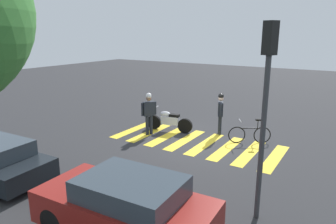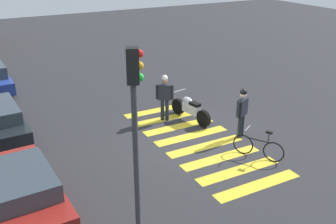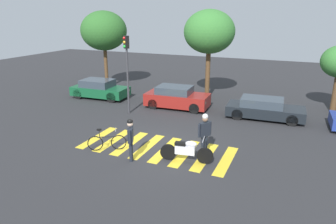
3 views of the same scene
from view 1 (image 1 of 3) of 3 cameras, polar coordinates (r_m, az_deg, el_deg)
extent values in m
plane|color=#2B2B2D|center=(12.69, 4.98, -5.50)|extent=(60.00, 60.00, 0.00)
cylinder|color=black|center=(14.22, -2.60, -1.88)|extent=(0.67, 0.25, 0.65)
cylinder|color=black|center=(13.67, 3.14, -2.56)|extent=(0.67, 0.25, 0.65)
cube|color=silver|center=(13.86, 0.40, -1.52)|extent=(0.84, 0.41, 0.36)
ellipsoid|color=silver|center=(13.88, -0.47, -0.35)|extent=(0.51, 0.32, 0.24)
cube|color=black|center=(13.73, 1.18, -0.65)|extent=(0.47, 0.31, 0.12)
cylinder|color=#A5A5AD|center=(14.01, -2.34, 0.84)|extent=(0.14, 0.62, 0.04)
torus|color=black|center=(12.72, 12.50, -4.12)|extent=(0.61, 0.38, 0.68)
torus|color=black|center=(12.95, 16.89, -4.08)|extent=(0.61, 0.38, 0.68)
cylinder|color=black|center=(12.74, 14.79, -2.90)|extent=(0.70, 0.43, 0.04)
cylinder|color=black|center=(12.77, 16.16, -2.17)|extent=(0.04, 0.04, 0.34)
cube|color=black|center=(12.72, 16.22, -1.39)|extent=(0.22, 0.19, 0.06)
cylinder|color=#99999E|center=(12.57, 13.10, -1.52)|extent=(0.26, 0.41, 0.03)
cylinder|color=#1E232D|center=(13.77, 9.46, -2.21)|extent=(0.14, 0.14, 0.84)
cylinder|color=#1E232D|center=(13.59, 9.49, -2.43)|extent=(0.14, 0.14, 0.84)
cube|color=#1E232D|center=(13.50, 9.60, 0.59)|extent=(0.39, 0.53, 0.59)
sphere|color=beige|center=(13.40, 9.68, 2.47)|extent=(0.23, 0.23, 0.23)
cylinder|color=#1E232D|center=(13.78, 9.55, 0.88)|extent=(0.09, 0.09, 0.56)
cylinder|color=#1E232D|center=(13.21, 9.65, 0.29)|extent=(0.09, 0.09, 0.56)
sphere|color=black|center=(13.38, 9.70, 2.90)|extent=(0.24, 0.24, 0.24)
cylinder|color=#1E232D|center=(13.43, -3.84, -2.43)|extent=(0.14, 0.14, 0.85)
cylinder|color=#1E232D|center=(13.50, -3.13, -2.34)|extent=(0.14, 0.14, 0.85)
cube|color=#1E232D|center=(13.27, -3.53, 0.62)|extent=(0.44, 0.52, 0.60)
sphere|color=#8C664C|center=(13.17, -3.56, 2.55)|extent=(0.23, 0.23, 0.23)
cylinder|color=#1E232D|center=(13.18, -4.74, 0.49)|extent=(0.09, 0.09, 0.57)
cylinder|color=#1E232D|center=(13.38, -2.34, 0.75)|extent=(0.09, 0.09, 0.57)
sphere|color=white|center=(13.15, -3.57, 3.00)|extent=(0.24, 0.24, 0.24)
cube|color=yellow|center=(11.70, 18.96, -7.99)|extent=(0.45, 2.84, 0.01)
cube|color=yellow|center=(11.90, 14.72, -7.28)|extent=(0.45, 2.84, 0.01)
cube|color=yellow|center=(12.17, 10.67, -6.55)|extent=(0.45, 2.84, 0.01)
cube|color=yellow|center=(12.50, 6.82, -5.84)|extent=(0.45, 2.84, 0.01)
cube|color=yellow|center=(12.88, 3.19, -5.14)|extent=(0.45, 2.84, 0.01)
cube|color=yellow|center=(13.32, -0.21, -4.46)|extent=(0.45, 2.84, 0.01)
cube|color=yellow|center=(13.79, -3.38, -3.81)|extent=(0.45, 2.84, 0.01)
cube|color=yellow|center=(14.31, -6.32, -3.20)|extent=(0.45, 2.84, 0.01)
cylinder|color=black|center=(7.57, -20.20, -18.27)|extent=(0.65, 0.25, 0.64)
cylinder|color=black|center=(8.47, -12.20, -13.97)|extent=(0.65, 0.25, 0.64)
cylinder|color=black|center=(7.20, 5.04, -19.22)|extent=(0.65, 0.25, 0.64)
cube|color=maroon|center=(7.10, -8.01, -17.60)|extent=(4.02, 1.94, 0.75)
cube|color=#333D47|center=(6.70, -6.81, -13.73)|extent=(2.20, 1.64, 0.45)
cube|color=#F2EDCC|center=(7.92, -22.16, -14.07)|extent=(0.09, 0.20, 0.12)
cube|color=#F2EDCC|center=(8.56, -16.27, -11.35)|extent=(0.09, 0.20, 0.12)
cylinder|color=black|center=(10.35, -22.22, -9.41)|extent=(0.63, 0.25, 0.62)
cylinder|color=#38383D|center=(7.33, 16.88, -5.18)|extent=(0.12, 0.12, 3.84)
cube|color=black|center=(6.94, 18.25, 12.78)|extent=(0.32, 0.32, 0.70)
sphere|color=red|center=(7.05, 19.07, 14.61)|extent=(0.16, 0.16, 0.16)
sphere|color=orange|center=(7.04, 18.92, 12.74)|extent=(0.16, 0.16, 0.16)
sphere|color=green|center=(7.05, 18.76, 10.88)|extent=(0.16, 0.16, 0.16)
camera|label=2|loc=(6.55, 87.74, 18.56)|focal=41.96mm
camera|label=3|loc=(24.75, 6.19, 17.68)|focal=33.33mm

